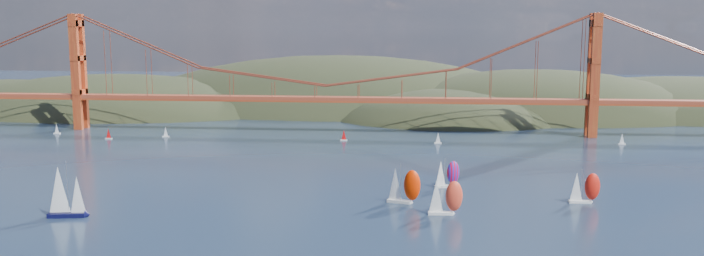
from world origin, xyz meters
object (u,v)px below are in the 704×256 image
racer_1 (445,197)px  racer_rwb (447,173)px  racer_2 (584,187)px  racer_0 (403,185)px  sloop_navy (64,192)px

racer_1 → racer_rwb: (1.60, 31.48, -0.53)m
racer_rwb → racer_2: bearing=-43.7°
racer_0 → racer_rwb: size_ratio=1.19×
racer_1 → racer_2: size_ratio=1.06×
racer_0 → racer_rwb: 24.33m
racer_0 → racer_1: racer_0 is taller
sloop_navy → racer_2: 139.93m
sloop_navy → racer_0: (86.71, 23.11, -1.40)m
racer_1 → racer_0: bearing=133.9°
racer_1 → racer_rwb: 31.53m
racer_2 → racer_rwb: (-37.53, 15.40, -0.24)m
sloop_navy → racer_2: size_ratio=1.53×
racer_2 → racer_rwb: racer_2 is taller
sloop_navy → racer_rwb: bearing=14.1°
racer_rwb → sloop_navy: bearing=-177.6°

